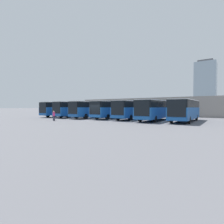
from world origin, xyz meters
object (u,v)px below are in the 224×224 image
Objects in this scene: bus_2 at (133,109)px; bus_5 at (77,109)px; bus_4 at (93,109)px; bus_0 at (185,109)px; pedestrian at (54,115)px; bus_6 at (63,109)px; bus_3 at (113,109)px; bus_1 at (155,109)px.

bus_2 is 12.95m from bus_5.
bus_4 is 4.31m from bus_5.
bus_2 is (8.61, -0.09, 0.00)m from bus_0.
bus_2 is 13.36m from pedestrian.
bus_6 is (25.83, 0.88, 0.00)m from bus_0.
bus_4 is at bearing 179.53° from bus_6.
bus_2 is 1.00× the size of bus_6.
bus_3 is (4.30, 0.13, 0.00)m from bus_2.
bus_1 is 21.52m from bus_6.
bus_0 is at bearing -178.83° from bus_6.
bus_2 reaches higher than pedestrian.
bus_5 is (12.91, 1.02, 0.00)m from bus_2.
bus_0 is at bearing 116.47° from pedestrian.
bus_3 is at bearing 152.16° from pedestrian.
bus_4 is at bearing 9.69° from bus_3.
bus_5 reaches higher than pedestrian.
bus_5 is (17.22, 0.26, 0.00)m from bus_1.
pedestrian is at bearing 87.66° from bus_4.
bus_3 reaches higher than pedestrian.
bus_2 and bus_5 have the same top height.
bus_0 is 25.84m from bus_6.
bus_2 is at bearing -174.64° from bus_4.
bus_2 is 4.31m from bus_3.
bus_5 is (4.30, 0.09, 0.00)m from bus_4.
bus_1 is 17.22m from bus_5.
bus_3 is at bearing -4.96° from bus_1.
bus_2 and bus_4 have the same top height.
bus_0 and bus_5 have the same top height.
bus_2 is 17.25m from bus_6.
bus_0 is 17.24m from bus_4.
bus_1 and bus_2 have the same top height.
bus_3 and bus_6 have the same top height.
bus_0 is 1.00× the size of bus_6.
bus_0 is at bearing 179.38° from bus_3.
bus_3 and bus_5 have the same top height.
bus_3 is 4.38m from bus_4.
pedestrian is (8.86, 9.96, -0.98)m from bus_2.
bus_4 is at bearing -0.04° from bus_1.
bus_2 and bus_6 have the same top height.
pedestrian is (0.25, 9.03, -0.98)m from bus_4.
bus_6 is (12.91, 0.84, 0.00)m from bus_3.
bus_1 is 1.00× the size of bus_3.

